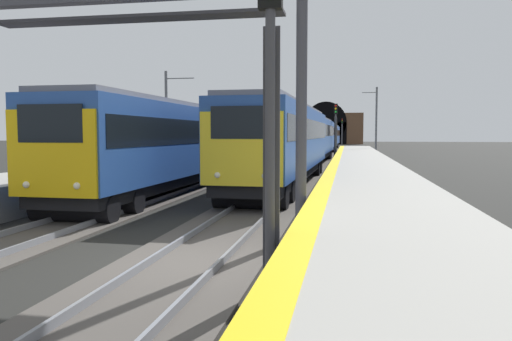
# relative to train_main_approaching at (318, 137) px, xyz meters

# --- Properties ---
(ground_plane) EXTENTS (320.00, 320.00, 0.00)m
(ground_plane) POSITION_rel_train_main_approaching_xyz_m (-44.95, -0.00, -2.37)
(ground_plane) COLOR black
(platform_right) EXTENTS (112.00, 3.70, 1.09)m
(platform_right) POSITION_rel_train_main_approaching_xyz_m (-44.95, -4.07, -1.83)
(platform_right) COLOR #9E9B93
(platform_right) RESTS_ON ground_plane
(platform_right_edge_strip) EXTENTS (112.00, 0.50, 0.01)m
(platform_right_edge_strip) POSITION_rel_train_main_approaching_xyz_m (-44.95, -2.47, -1.28)
(platform_right_edge_strip) COLOR yellow
(platform_right_edge_strip) RESTS_ON platform_right
(track_main_line) EXTENTS (160.00, 3.06, 0.21)m
(track_main_line) POSITION_rel_train_main_approaching_xyz_m (-44.95, -0.00, -2.33)
(track_main_line) COLOR #4C4742
(track_main_line) RESTS_ON ground_plane
(train_main_approaching) EXTENTS (77.94, 3.29, 4.13)m
(train_main_approaching) POSITION_rel_train_main_approaching_xyz_m (0.00, 0.00, 0.00)
(train_main_approaching) COLOR #264C99
(train_main_approaching) RESTS_ON ground_plane
(train_adjacent_platform) EXTENTS (58.91, 3.18, 4.96)m
(train_adjacent_platform) POSITION_rel_train_main_approaching_xyz_m (-12.69, 4.79, -0.06)
(train_adjacent_platform) COLOR #264C99
(train_adjacent_platform) RESTS_ON ground_plane
(railway_signal_near) EXTENTS (0.39, 0.38, 5.72)m
(railway_signal_near) POSITION_rel_train_main_approaching_xyz_m (-46.58, -1.94, 1.06)
(railway_signal_near) COLOR #38383D
(railway_signal_near) RESTS_ON ground_plane
(railway_signal_mid) EXTENTS (0.39, 0.38, 5.67)m
(railway_signal_mid) POSITION_rel_train_main_approaching_xyz_m (-3.90, -1.94, 1.04)
(railway_signal_mid) COLOR #38383D
(railway_signal_mid) RESTS_ON ground_plane
(railway_signal_far) EXTENTS (0.39, 0.38, 5.84)m
(railway_signal_far) POSITION_rel_train_main_approaching_xyz_m (49.87, -1.94, 1.13)
(railway_signal_far) COLOR #4C4C54
(railway_signal_far) RESTS_ON ground_plane
(overhead_signal_gantry) EXTENTS (0.70, 9.12, 6.52)m
(overhead_signal_gantry) POSITION_rel_train_main_approaching_xyz_m (-42.01, 2.40, 2.64)
(overhead_signal_gantry) COLOR #3F3F47
(overhead_signal_gantry) RESTS_ON ground_plane
(tunnel_portal) EXTENTS (2.47, 18.63, 10.74)m
(tunnel_portal) POSITION_rel_train_main_approaching_xyz_m (73.57, 2.40, 1.61)
(tunnel_portal) COLOR brown
(tunnel_portal) RESTS_ON ground_plane
(catenary_mast_near) EXTENTS (0.22, 2.45, 7.65)m
(catenary_mast_near) POSITION_rel_train_main_approaching_xyz_m (-16.67, 11.07, 1.58)
(catenary_mast_near) COLOR #595B60
(catenary_mast_near) RESTS_ON ground_plane
(catenary_mast_far) EXTENTS (0.22, 1.73, 7.95)m
(catenary_mast_far) POSITION_rel_train_main_approaching_xyz_m (3.71, -6.30, 1.69)
(catenary_mast_far) COLOR #595B60
(catenary_mast_far) RESTS_ON ground_plane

